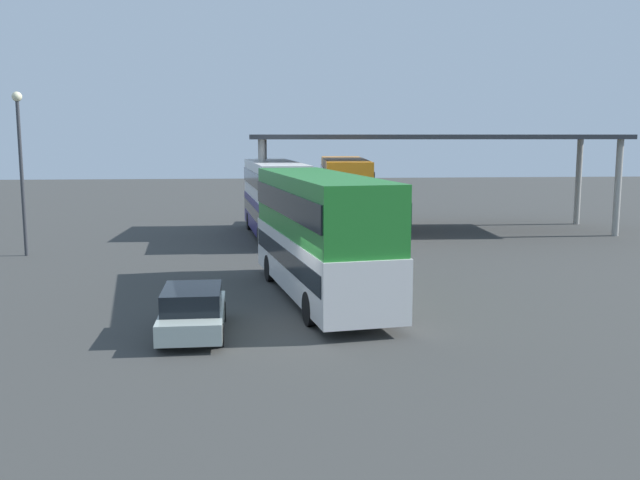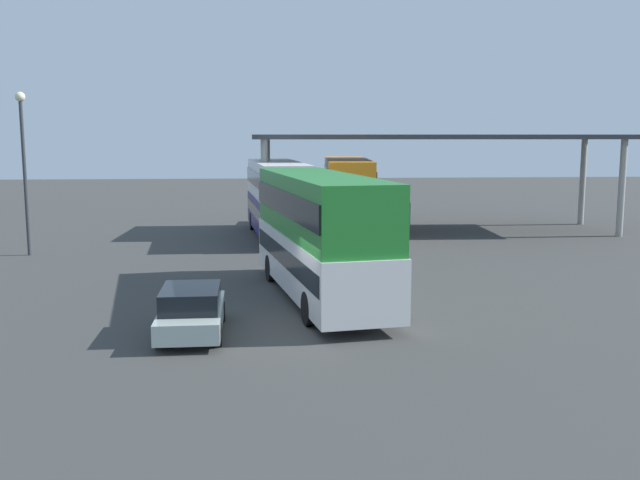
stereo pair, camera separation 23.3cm
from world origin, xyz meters
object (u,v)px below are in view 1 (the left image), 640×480
(double_decker_main, at_px, (320,231))
(lamppost_tall, at_px, (20,153))
(parked_hatchback, at_px, (193,311))
(double_decker_near_canopy, at_px, (275,196))
(double_decker_mid_row, at_px, (344,192))

(double_decker_main, xyz_separation_m, lamppost_tall, (-12.67, 9.63, 2.38))
(parked_hatchback, xyz_separation_m, lamppost_tall, (-8.81, 13.71, 4.00))
(double_decker_near_canopy, bearing_deg, double_decker_mid_row, -67.53)
(parked_hatchback, height_order, lamppost_tall, lamppost_tall)
(double_decker_near_canopy, height_order, double_decker_mid_row, double_decker_mid_row)
(double_decker_near_canopy, bearing_deg, parked_hatchback, 166.24)
(double_decker_main, xyz_separation_m, parked_hatchback, (-3.86, -4.08, -1.62))
(double_decker_main, relative_size, lamppost_tall, 1.46)
(double_decker_mid_row, bearing_deg, parked_hatchback, 165.61)
(double_decker_near_canopy, distance_m, double_decker_mid_row, 4.55)
(double_decker_main, relative_size, double_decker_near_canopy, 1.01)
(parked_hatchback, distance_m, lamppost_tall, 16.78)
(double_decker_main, bearing_deg, double_decker_near_canopy, -4.82)
(double_decker_main, xyz_separation_m, double_decker_near_canopy, (-1.20, 14.63, -0.07))
(parked_hatchback, distance_m, double_decker_near_canopy, 18.97)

